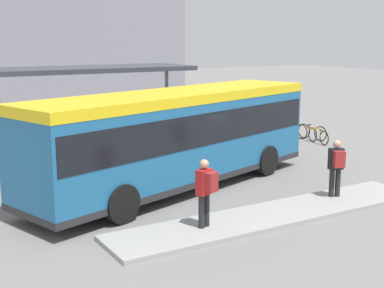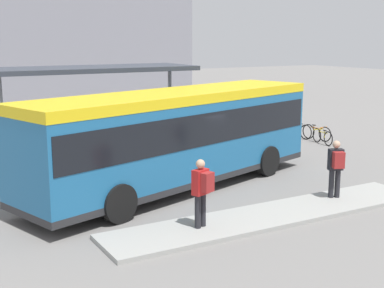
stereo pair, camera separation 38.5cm
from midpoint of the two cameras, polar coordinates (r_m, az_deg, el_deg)
ground_plane at (r=17.58m, az=-0.94°, el=-4.76°), size 120.00×120.00×0.00m
curb_island at (r=15.04m, az=9.42°, el=-7.48°), size 9.89×1.80×0.12m
city_bus at (r=17.17m, az=-0.94°, el=1.22°), size 11.27×5.70×3.19m
pedestrian_waiting at (r=13.43m, az=1.88°, el=-4.81°), size 0.51×0.55×1.76m
pedestrian_companion at (r=16.53m, az=15.75°, el=-2.21°), size 0.51×0.55×1.75m
bicycle_yellow at (r=25.58m, az=14.16°, el=0.76°), size 0.48×1.58×0.69m
bicycle_orange at (r=26.49m, az=13.55°, el=1.20°), size 0.48×1.69×0.74m
bicycle_black at (r=26.85m, az=11.63°, el=1.43°), size 0.48×1.74×0.75m
station_shelter at (r=21.72m, az=-10.22°, el=7.69°), size 8.25×3.08×3.73m
potted_planter_near_shelter at (r=19.36m, az=-9.08°, el=-1.53°), size 0.80×0.80×1.18m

